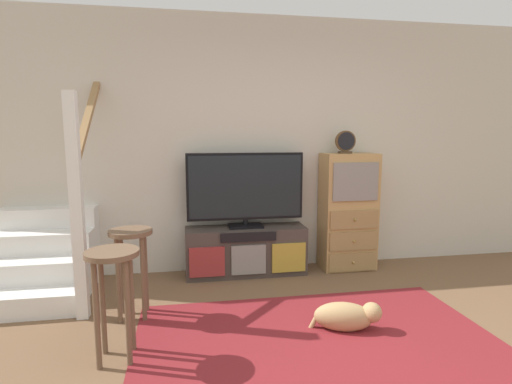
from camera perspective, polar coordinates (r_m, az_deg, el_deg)
back_wall at (r=4.43m, az=1.87°, el=6.61°), size 6.40×0.12×2.70m
area_rug at (r=3.02m, az=9.44°, el=-21.05°), size 2.60×1.80×0.01m
media_console at (r=4.29m, az=-1.44°, el=-8.33°), size 1.26×0.38×0.50m
television at (r=4.17m, az=-1.52°, el=0.57°), size 1.22×0.22×0.78m
side_cabinet at (r=4.51m, az=12.92°, el=-2.74°), size 0.58×0.38×1.27m
desk_clock at (r=4.39m, az=12.56°, el=6.92°), size 0.22×0.08×0.24m
staircase at (r=4.44m, az=-27.26°, el=-7.14°), size 1.00×1.36×2.20m
bar_stool_near at (r=2.79m, az=-19.59°, el=-11.66°), size 0.34×0.34×0.74m
bar_stool_far at (r=3.38m, az=-17.26°, el=-8.25°), size 0.34×0.34×0.73m
dog at (r=3.24m, az=12.80°, el=-16.78°), size 0.53×0.32×0.23m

